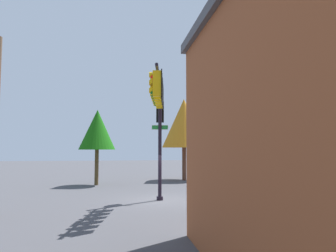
{
  "coord_description": "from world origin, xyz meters",
  "views": [
    {
      "loc": [
        17.14,
        -2.31,
        2.85
      ],
      "look_at": [
        1.33,
        0.25,
        4.06
      ],
      "focal_mm": 32.61,
      "sensor_mm": 36.0,
      "label": 1
    }
  ],
  "objects_px": {
    "signal_pole_assembly": "(158,103)",
    "tree_mid": "(184,123)",
    "tree_near": "(97,130)",
    "fire_hydrant": "(215,184)"
  },
  "relations": [
    {
      "from": "signal_pole_assembly",
      "to": "tree_near",
      "type": "relative_size",
      "value": 1.17
    },
    {
      "from": "fire_hydrant",
      "to": "tree_mid",
      "type": "bearing_deg",
      "value": -174.97
    },
    {
      "from": "signal_pole_assembly",
      "to": "tree_mid",
      "type": "relative_size",
      "value": 0.93
    },
    {
      "from": "signal_pole_assembly",
      "to": "tree_near",
      "type": "distance_m",
      "value": 10.38
    },
    {
      "from": "fire_hydrant",
      "to": "tree_near",
      "type": "height_order",
      "value": "tree_near"
    },
    {
      "from": "fire_hydrant",
      "to": "tree_near",
      "type": "distance_m",
      "value": 10.25
    },
    {
      "from": "signal_pole_assembly",
      "to": "tree_near",
      "type": "height_order",
      "value": "signal_pole_assembly"
    },
    {
      "from": "signal_pole_assembly",
      "to": "tree_mid",
      "type": "height_order",
      "value": "tree_mid"
    },
    {
      "from": "signal_pole_assembly",
      "to": "tree_mid",
      "type": "xyz_separation_m",
      "value": [
        -12.36,
        4.01,
        0.04
      ]
    },
    {
      "from": "signal_pole_assembly",
      "to": "fire_hydrant",
      "type": "relative_size",
      "value": 8.48
    }
  ]
}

